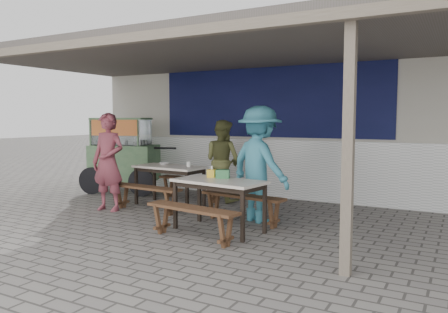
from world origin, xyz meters
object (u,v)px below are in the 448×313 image
vendor_cart (123,152)px  patron_wall_side (223,161)px  bench_left_wall (191,183)px  bench_right_street (192,215)px  condiment_jar (189,164)px  patron_street_side (108,162)px  bench_right_wall (242,202)px  bench_left_street (146,193)px  table_left (169,170)px  donation_box (223,174)px  table_right (219,185)px  patron_right_table (260,164)px  tissue_box (212,173)px  condiment_bowl (164,164)px

vendor_cart → patron_wall_side: (2.41, 0.18, -0.09)m
bench_left_wall → bench_right_street: same height
condiment_jar → patron_street_side: bearing=-137.5°
bench_right_wall → patron_wall_side: patron_wall_side is taller
vendor_cart → patron_street_side: size_ratio=1.12×
bench_left_street → bench_right_street: (1.70, -1.12, -0.00)m
table_left → donation_box: 1.98m
bench_left_wall → condiment_jar: bearing=-55.7°
table_right → donation_box: bearing=109.1°
patron_wall_side → patron_right_table: size_ratio=0.88×
patron_right_table → vendor_cart: bearing=8.7°
table_right → tissue_box: (-0.23, 0.19, 0.14)m
bench_right_wall → patron_wall_side: (-1.16, 1.46, 0.47)m
donation_box → table_left: bearing=149.4°
table_right → vendor_cart: 3.97m
table_left → patron_wall_side: (0.66, 0.87, 0.14)m
table_left → condiment_jar: (0.37, 0.09, 0.13)m
bench_right_street → patron_wall_side: bearing=118.6°
table_left → patron_right_table: bearing=-5.9°
tissue_box → donation_box: bearing=-6.5°
vendor_cart → condiment_bowl: bearing=-35.9°
bench_left_street → bench_right_wall: (1.86, 0.07, -0.00)m
bench_left_street → table_left: bearing=90.0°
bench_left_wall → bench_right_wall: (1.77, -1.24, -0.00)m
patron_right_table → tissue_box: 0.82m
condiment_bowl → bench_left_street: bearing=-77.8°
bench_right_wall → patron_street_side: 2.58m
bench_right_wall → donation_box: (-0.12, -0.42, 0.48)m
bench_left_wall → table_left: bearing=-90.0°
patron_wall_side → patron_right_table: 1.82m
table_left → bench_right_wall: table_left is taller
bench_right_street → bench_right_wall: same height
table_right → vendor_cart: (-3.49, 1.87, 0.23)m
condiment_bowl → patron_street_side: bearing=-115.1°
patron_street_side → table_left: bearing=47.0°
tissue_box → bench_left_wall: bearing=131.6°
bench_left_street → vendor_cart: 2.25m
tissue_box → condiment_jar: 1.56m
bench_left_wall → patron_wall_side: size_ratio=0.90×
table_left → condiment_bowl: size_ratio=7.60×
table_right → bench_right_street: size_ratio=0.97×
bench_left_wall → tissue_box: tissue_box is taller
patron_street_side → donation_box: bearing=-8.0°
table_right → bench_left_street: bearing=171.5°
bench_right_street → condiment_bowl: bearing=142.4°
vendor_cart → patron_wall_side: 2.42m
table_right → patron_right_table: (0.27, 0.83, 0.25)m
patron_street_side → condiment_bowl: patron_street_side is taller
table_right → tissue_box: size_ratio=11.81×
patron_right_table → condiment_jar: 1.69m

